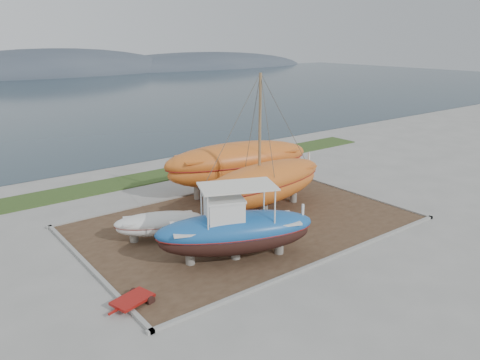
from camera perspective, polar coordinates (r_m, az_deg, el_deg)
ground at (r=24.23m, az=6.52°, el=-8.12°), size 140.00×140.00×0.00m
dirt_patch at (r=26.97m, az=0.61°, el=-5.23°), size 18.00×12.00×0.06m
curb_frame at (r=26.95m, az=0.61°, el=-5.14°), size 18.60×12.60×0.15m
grass_strip at (r=36.19m, az=-10.70°, el=0.38°), size 44.00×3.00×0.08m
blue_caique at (r=22.04m, az=-0.54°, el=-5.26°), size 7.95×5.15×3.67m
white_dinghy at (r=24.95m, az=-9.80°, el=-5.60°), size 4.93×3.38×1.39m
orange_sailboat at (r=27.32m, az=3.10°, el=4.26°), size 9.46×3.56×8.31m
orange_bare_hull at (r=31.47m, az=-0.23°, el=1.40°), size 10.74×5.03×3.39m
red_trailer at (r=19.71m, az=-12.95°, el=-14.26°), size 2.60×1.77×0.34m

